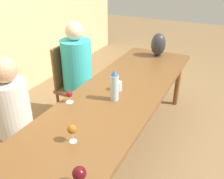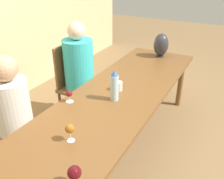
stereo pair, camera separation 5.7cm
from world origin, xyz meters
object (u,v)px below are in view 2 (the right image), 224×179
wine_glass_3 (69,94)px  chair_near (10,123)px  wine_glass_2 (74,173)px  person_far (80,71)px  wine_glass_1 (70,129)px  chair_far (75,82)px  water_tumbler (119,86)px  water_bottle (114,86)px  vase (161,45)px  person_near (15,113)px

wine_glass_3 → chair_near: 0.64m
wine_glass_2 → person_far: 1.78m
wine_glass_1 → chair_far: chair_far is taller
wine_glass_2 → person_far: bearing=34.1°
water_tumbler → chair_far: size_ratio=0.09×
water_tumbler → wine_glass_3: bearing=145.2°
water_tumbler → water_bottle: bearing=-164.6°
vase → wine_glass_2: vase is taller
water_bottle → water_tumbler: size_ratio=3.28×
water_tumbler → person_near: person_near is taller
wine_glass_2 → water_tumbler: bearing=15.3°
chair_far → person_far: (-0.00, -0.09, 0.16)m
water_tumbler → chair_far: (0.30, 0.77, -0.25)m
chair_near → person_near: person_near is taller
water_bottle → wine_glass_1: (-0.67, -0.00, -0.04)m
chair_far → person_near: size_ratio=0.82×
vase → chair_near: bearing=156.5°
water_bottle → wine_glass_1: 0.67m
water_tumbler → chair_near: bearing=133.6°
wine_glass_2 → wine_glass_3: 0.97m
wine_glass_2 → person_near: bearing=65.9°
vase → chair_far: size_ratio=0.32×
water_tumbler → wine_glass_2: size_ratio=0.65×
chair_near → chair_far: (1.02, 0.00, 0.00)m
vase → chair_near: vase is taller
wine_glass_1 → wine_glass_2: (-0.31, -0.26, -0.01)m
chair_far → wine_glass_1: bearing=-144.7°
wine_glass_2 → person_near: (0.45, 1.00, -0.17)m
water_tumbler → chair_near: chair_near is taller
water_bottle → chair_near: water_bottle is taller
wine_glass_3 → vase: bearing=-12.2°
person_far → vase: bearing=-40.5°
wine_glass_2 → chair_near: size_ratio=0.14×
wine_glass_1 → chair_near: size_ratio=0.14×
wine_glass_2 → wine_glass_3: size_ratio=1.21×
chair_near → person_far: bearing=-5.0°
vase → wine_glass_3: 1.60m
water_tumbler → wine_glass_2: 1.22m
water_bottle → water_tumbler: (0.19, 0.05, -0.10)m
wine_glass_1 → chair_far: (1.16, 0.82, -0.31)m
vase → wine_glass_2: 2.33m
water_tumbler → vase: (1.14, -0.05, 0.12)m
chair_near → person_far: person_far is taller
vase → water_tumbler: bearing=177.7°
water_tumbler → person_far: size_ratio=0.07×
wine_glass_3 → person_far: size_ratio=0.09×
water_tumbler → vase: vase is taller
water_tumbler → wine_glass_3: 0.51m
wine_glass_3 → wine_glass_1: bearing=-142.2°
chair_near → person_near: size_ratio=0.82×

